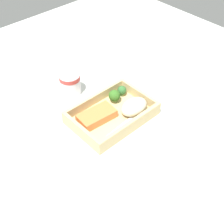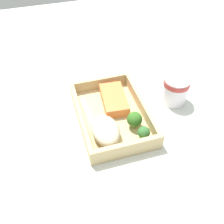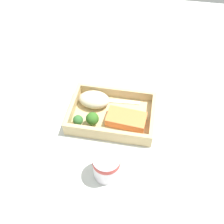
% 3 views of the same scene
% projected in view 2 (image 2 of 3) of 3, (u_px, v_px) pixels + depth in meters
% --- Properties ---
extents(ground_plane, '(1.60, 1.60, 0.02)m').
position_uv_depth(ground_plane, '(112.00, 121.00, 0.73)').
color(ground_plane, silver).
extents(takeout_tray, '(0.26, 0.18, 0.01)m').
position_uv_depth(takeout_tray, '(112.00, 117.00, 0.72)').
color(takeout_tray, tan).
rests_on(takeout_tray, ground_plane).
extents(tray_rim, '(0.26, 0.18, 0.03)m').
position_uv_depth(tray_rim, '(112.00, 111.00, 0.70)').
color(tray_rim, tan).
rests_on(tray_rim, takeout_tray).
extents(salmon_fillet, '(0.12, 0.07, 0.03)m').
position_uv_depth(salmon_fillet, '(114.00, 99.00, 0.74)').
color(salmon_fillet, orange).
rests_on(salmon_fillet, takeout_tray).
extents(mashed_potatoes, '(0.10, 0.07, 0.04)m').
position_uv_depth(mashed_potatoes, '(106.00, 131.00, 0.65)').
color(mashed_potatoes, beige).
rests_on(mashed_potatoes, takeout_tray).
extents(broccoli_floret_1, '(0.04, 0.04, 0.05)m').
position_uv_depth(broccoli_floret_1, '(135.00, 119.00, 0.67)').
color(broccoli_floret_1, '#89A15A').
rests_on(broccoli_floret_1, takeout_tray).
extents(broccoli_floret_2, '(0.03, 0.03, 0.04)m').
position_uv_depth(broccoli_floret_2, '(144.00, 133.00, 0.64)').
color(broccoli_floret_2, '#7FA059').
rests_on(broccoli_floret_2, takeout_tray).
extents(fork, '(0.16, 0.03, 0.00)m').
position_uv_depth(fork, '(93.00, 122.00, 0.69)').
color(fork, white).
rests_on(fork, takeout_tray).
extents(paper_cup, '(0.07, 0.07, 0.08)m').
position_uv_depth(paper_cup, '(175.00, 89.00, 0.74)').
color(paper_cup, white).
rests_on(paper_cup, ground_plane).
extents(receipt_slip, '(0.12, 0.14, 0.00)m').
position_uv_depth(receipt_slip, '(133.00, 189.00, 0.57)').
color(receipt_slip, white).
rests_on(receipt_slip, ground_plane).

